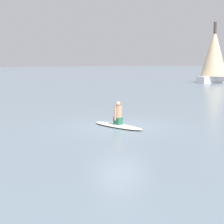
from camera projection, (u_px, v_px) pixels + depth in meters
The scene contains 4 objects.
ground_plane at pixel (120, 126), 17.12m from camera, with size 400.00×400.00×0.00m, color slate.
surfboard at pixel (118, 126), 16.93m from camera, with size 2.95×0.76×0.12m, color silver.
person_paddler at pixel (118, 114), 16.86m from camera, with size 0.46×0.37×1.04m.
sailboat_near_right at pixel (214, 55), 52.15m from camera, with size 5.34×3.95×8.40m.
Camera 1 is at (-10.42, -13.29, 2.92)m, focal length 60.09 mm.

